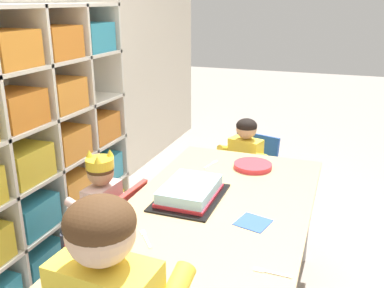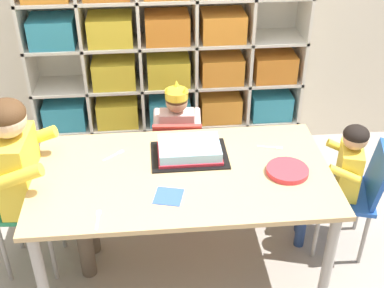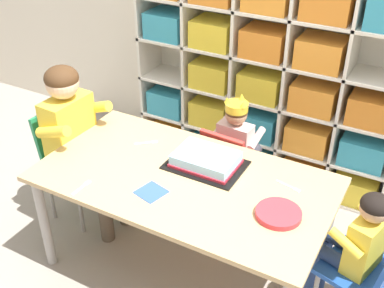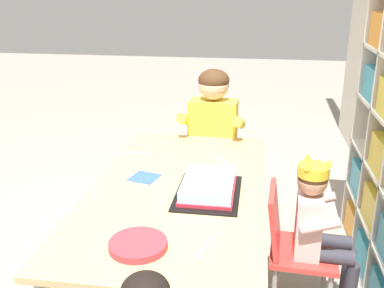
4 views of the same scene
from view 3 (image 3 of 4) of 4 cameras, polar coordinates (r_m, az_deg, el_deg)
name	(u,v)px [view 3 (image 3 of 4)]	position (r m, az deg, el deg)	size (l,w,h in m)	color
ground	(185,265)	(2.90, -0.84, -14.11)	(16.00, 16.00, 0.00)	gray
storage_cubby_shelf	(263,82)	(3.31, 8.43, 7.24)	(1.84, 0.31, 1.51)	silver
activity_table	(184,188)	(2.52, -0.94, -5.24)	(1.51, 0.82, 0.63)	tan
classroom_chair_blue	(229,166)	(3.01, 4.36, -2.55)	(0.33, 0.35, 0.65)	red
child_with_crown	(238,140)	(3.03, 5.46, 0.50)	(0.31, 0.31, 0.82)	beige
classroom_chair_adult_side	(67,155)	(3.09, -14.50, -1.29)	(0.35, 0.32, 0.73)	#238451
adult_helper_seated	(77,132)	(2.91, -13.43, 1.41)	(0.44, 0.42, 1.05)	yellow
classroom_chair_guest_side	(371,270)	(2.47, 20.45, -13.81)	(0.42, 0.42, 0.66)	#1E4CA8
guest_at_table_side	(356,241)	(2.42, 18.77, -10.78)	(0.33, 0.33, 0.81)	yellow
birthday_cake_on_tray	(206,161)	(2.54, 1.65, -1.98)	(0.40, 0.29, 0.07)	black
paper_plate_stack	(278,214)	(2.27, 10.18, -8.10)	(0.21, 0.21, 0.03)	#DB333D
paper_napkin_square	(151,192)	(2.38, -4.85, -5.68)	(0.13, 0.13, 0.00)	#3356B7
fork_scattered_mid_table	(290,187)	(2.46, 11.47, -4.97)	(0.14, 0.05, 0.00)	white
fork_at_table_front_edge	(82,187)	(2.47, -12.82, -4.94)	(0.02, 0.13, 0.00)	white
fork_beside_plate_stack	(148,143)	(2.76, -5.26, 0.17)	(0.11, 0.10, 0.00)	white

